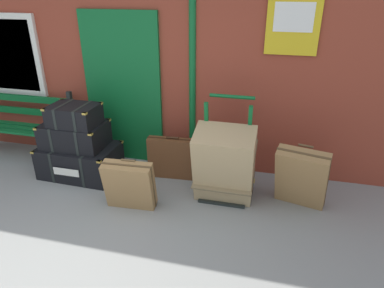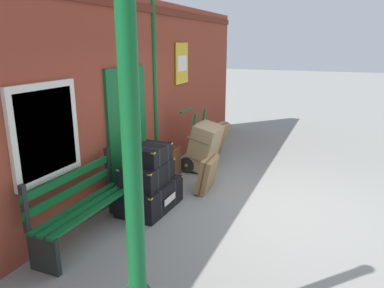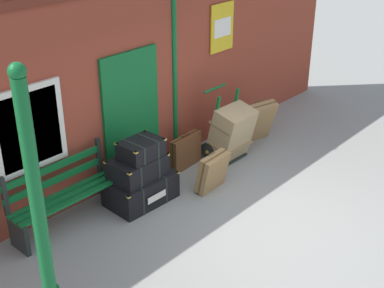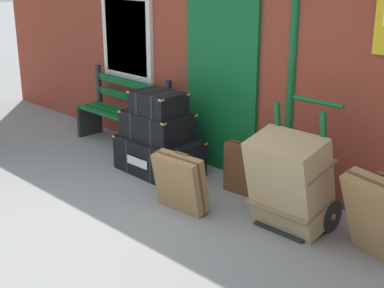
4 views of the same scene
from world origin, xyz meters
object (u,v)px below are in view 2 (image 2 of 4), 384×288
at_px(steamer_trunk_base, 150,196).
at_px(steamer_trunk_middle, 147,173).
at_px(lamp_post, 135,227).
at_px(suitcase_oxblood, 207,174).
at_px(platform_bench, 83,207).
at_px(steamer_trunk_top, 151,154).
at_px(suitcase_tan, 171,165).
at_px(porters_trolley, 196,155).
at_px(large_brown_trunk, 204,146).
at_px(suitcase_olive, 216,140).

height_order(steamer_trunk_base, steamer_trunk_middle, steamer_trunk_middle).
distance_m(lamp_post, suitcase_oxblood, 3.54).
height_order(platform_bench, steamer_trunk_top, platform_bench).
bearing_deg(suitcase_tan, porters_trolley, -14.69).
distance_m(lamp_post, large_brown_trunk, 4.58).
distance_m(steamer_trunk_base, suitcase_olive, 2.88).
height_order(platform_bench, suitcase_tan, platform_bench).
relative_size(steamer_trunk_base, steamer_trunk_middle, 1.26).
distance_m(steamer_trunk_top, large_brown_trunk, 2.01).
bearing_deg(steamer_trunk_top, steamer_trunk_base, 141.85).
distance_m(steamer_trunk_middle, suitcase_oxblood, 1.20).
height_order(steamer_trunk_middle, porters_trolley, porters_trolley).
bearing_deg(large_brown_trunk, lamp_post, -165.94).
distance_m(platform_bench, suitcase_olive, 4.01).
height_order(lamp_post, platform_bench, lamp_post).
relative_size(steamer_trunk_base, large_brown_trunk, 1.07).
relative_size(steamer_trunk_middle, suitcase_oxblood, 1.31).
height_order(steamer_trunk_base, steamer_trunk_top, steamer_trunk_top).
height_order(steamer_trunk_middle, large_brown_trunk, large_brown_trunk).
distance_m(lamp_post, platform_bench, 2.15).
bearing_deg(platform_bench, suitcase_olive, -6.18).
relative_size(porters_trolley, suitcase_oxblood, 1.93).
distance_m(platform_bench, suitcase_oxblood, 2.28).
bearing_deg(suitcase_oxblood, platform_bench, 156.25).
xyz_separation_m(lamp_post, steamer_trunk_top, (2.43, 1.21, -0.26)).
distance_m(steamer_trunk_middle, suitcase_olive, 2.91).
distance_m(steamer_trunk_base, steamer_trunk_top, 0.66).
height_order(steamer_trunk_top, suitcase_olive, steamer_trunk_top).
xyz_separation_m(steamer_trunk_top, suitcase_oxblood, (0.95, -0.55, -0.57)).
height_order(lamp_post, suitcase_olive, lamp_post).
bearing_deg(porters_trolley, steamer_trunk_middle, -179.23).
xyz_separation_m(platform_bench, suitcase_oxblood, (2.09, -0.92, -0.14)).
xyz_separation_m(platform_bench, steamer_trunk_middle, (1.08, -0.33, 0.14)).
bearing_deg(suitcase_tan, suitcase_olive, -11.17).
bearing_deg(platform_bench, lamp_post, -129.23).
distance_m(porters_trolley, suitcase_olive, 0.89).
relative_size(large_brown_trunk, suitcase_tan, 1.41).
relative_size(lamp_post, suitcase_oxblood, 4.79).
bearing_deg(steamer_trunk_base, suitcase_oxblood, -30.30).
distance_m(steamer_trunk_base, porters_trolley, 2.00).
distance_m(platform_bench, steamer_trunk_base, 1.19).
height_order(large_brown_trunk, suitcase_tan, large_brown_trunk).
xyz_separation_m(steamer_trunk_base, suitcase_olive, (2.87, -0.08, 0.18)).
bearing_deg(steamer_trunk_middle, steamer_trunk_base, -23.13).
bearing_deg(large_brown_trunk, porters_trolley, 90.00).
distance_m(lamp_post, suitcase_olive, 5.45).
bearing_deg(steamer_trunk_middle, porters_trolley, 0.77).
bearing_deg(steamer_trunk_middle, suitcase_olive, -1.92).
bearing_deg(lamp_post, steamer_trunk_top, 26.58).
bearing_deg(porters_trolley, large_brown_trunk, -90.00).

